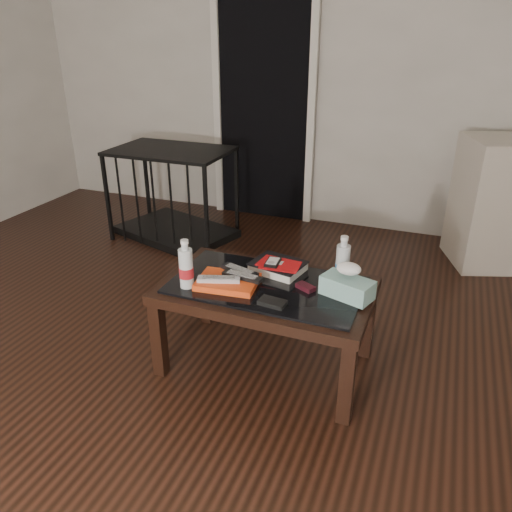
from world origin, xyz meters
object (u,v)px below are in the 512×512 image
Objects in this scene: pet_crate at (175,208)px; water_bottle_right at (343,260)px; tissue_box at (347,287)px; textbook at (278,267)px; coffee_table at (267,296)px; water_bottle_left at (186,264)px.

pet_crate reaches higher than water_bottle_right.
textbook is at bearing 179.24° from tissue_box.
coffee_table is at bearing -155.82° from water_bottle_right.
textbook is (0.01, 0.15, 0.09)m from coffee_table.
pet_crate is 4.36× the size of water_bottle_left.
water_bottle_left and water_bottle_right have the same top height.
textbook is 1.09× the size of tissue_box.
water_bottle_right is (0.32, -0.01, 0.10)m from textbook.
pet_crate is 2.16m from tissue_box.
water_bottle_left is 1.00× the size of water_bottle_right.
water_bottle_right is at bearing 24.53° from water_bottle_left.
textbook reaches higher than coffee_table.
textbook is at bearing 88.11° from coffee_table.
textbook is 0.34m from water_bottle_right.
coffee_table is at bearing -29.19° from pet_crate.
tissue_box is (0.38, 0.02, 0.11)m from coffee_table.
pet_crate is at bearing 148.86° from textbook.
pet_crate is 4.36× the size of water_bottle_right.
pet_crate is 4.51× the size of tissue_box.
coffee_table is 4.20× the size of water_bottle_right.
coffee_table is 0.42m from water_bottle_left.
textbook is at bearing -25.68° from pet_crate.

